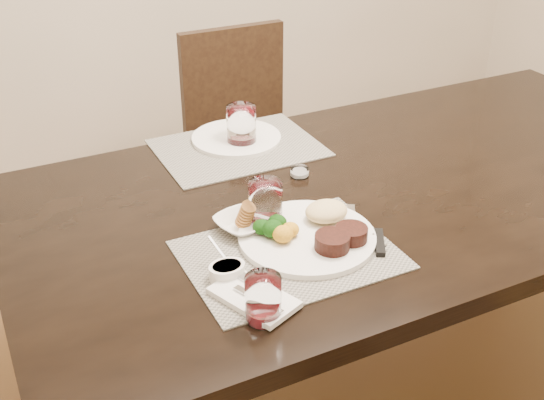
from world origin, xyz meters
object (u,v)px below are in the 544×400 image
chair_far (245,134)px  dinner_plate (313,232)px  wine_glass_near (266,205)px  far_plate (236,138)px  cracker_bowl (243,223)px  steak_knife (372,237)px

chair_far → dinner_plate: 1.18m
wine_glass_near → far_plate: size_ratio=0.41×
dinner_plate → cracker_bowl: 0.17m
chair_far → wine_glass_near: (-0.39, -0.99, 0.30)m
dinner_plate → wine_glass_near: wine_glass_near is taller
cracker_bowl → dinner_plate: bearing=-40.6°
steak_knife → cracker_bowl: size_ratio=1.54×
steak_knife → far_plate: 0.63m
steak_knife → wine_glass_near: wine_glass_near is taller
steak_knife → wine_glass_near: bearing=168.9°
cracker_bowl → wine_glass_near: wine_glass_near is taller
cracker_bowl → chair_far: bearing=65.6°
cracker_bowl → wine_glass_near: 0.07m
dinner_plate → far_plate: dinner_plate is taller
wine_glass_near → dinner_plate: bearing=-57.9°
chair_far → cracker_bowl: (-0.45, -0.99, 0.27)m
dinner_plate → steak_knife: 0.14m
wine_glass_near → far_plate: (0.13, 0.46, -0.04)m
wine_glass_near → far_plate: bearing=74.6°
steak_knife → cracker_bowl: 0.30m
dinner_plate → cracker_bowl: (-0.13, 0.11, -0.00)m
cracker_bowl → wine_glass_near: bearing=0.0°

